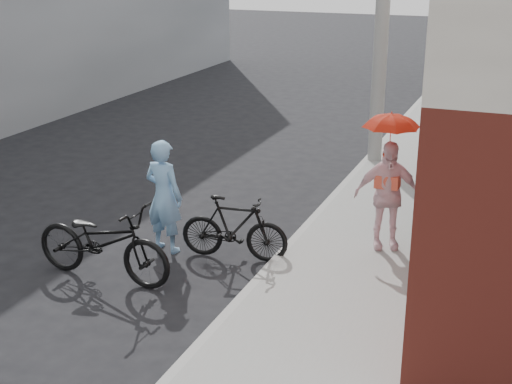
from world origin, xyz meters
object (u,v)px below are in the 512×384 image
Objects in this scene: kimono_woman at (387,195)px; planter at (434,236)px; bike_left at (103,242)px; bike_right at (234,228)px; officer at (164,196)px.

kimono_woman reaches higher than planter.
bike_left reaches higher than planter.
bike_right is (1.37, 1.26, -0.07)m from bike_left.
bike_right is at bearing -176.06° from kimono_woman.
kimono_woman is at bearing -146.17° from planter.
officer is 1.24m from bike_left.
officer reaches higher than bike_right.
officer is 1.14m from bike_right.
planter is at bearing -148.44° from officer.
bike_right is at bearing -151.73° from planter.
bike_left is at bearing 125.12° from bike_right.
planter is (2.62, 1.41, -0.26)m from bike_right.
planter is (0.65, 0.44, -0.70)m from kimono_woman.
officer is 4.83× the size of planter.
bike_left is 1.31× the size of bike_right.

